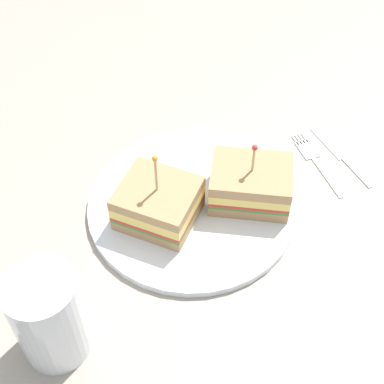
{
  "coord_description": "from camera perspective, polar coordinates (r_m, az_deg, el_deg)",
  "views": [
    {
      "loc": [
        45.83,
        2.3,
        56.17
      ],
      "look_at": [
        0.0,
        0.0,
        3.0
      ],
      "focal_mm": 52.94,
      "sensor_mm": 36.0,
      "label": 1
    }
  ],
  "objects": [
    {
      "name": "drink_glass",
      "position": [
        0.6,
        -14.1,
        -12.44
      ],
      "size": [
        7.17,
        7.17,
        11.58
      ],
      "color": "#B74C33",
      "rests_on": "ground_plane"
    },
    {
      "name": "knife",
      "position": [
        0.82,
        14.49,
        3.92
      ],
      "size": [
        11.8,
        7.25,
        0.35
      ],
      "color": "silver",
      "rests_on": "ground_plane"
    },
    {
      "name": "sandwich_half_front",
      "position": [
        0.68,
        -3.44,
        -1.13
      ],
      "size": [
        10.73,
        11.3,
        10.65
      ],
      "color": "tan",
      "rests_on": "plate"
    },
    {
      "name": "fork",
      "position": [
        0.8,
        12.08,
        3.47
      ],
      "size": [
        12.06,
        6.01,
        0.35
      ],
      "color": "silver",
      "rests_on": "ground_plane"
    },
    {
      "name": "sandwich_half_back",
      "position": [
        0.71,
        5.91,
        0.81
      ],
      "size": [
        8.16,
        10.41,
        9.26
      ],
      "color": "tan",
      "rests_on": "plate"
    },
    {
      "name": "plate",
      "position": [
        0.72,
        0.0,
        -1.3
      ],
      "size": [
        26.52,
        26.52,
        1.0
      ],
      "primitive_type": "cylinder",
      "color": "white",
      "rests_on": "ground_plane"
    },
    {
      "name": "ground_plane",
      "position": [
        0.73,
        0.0,
        -2.04
      ],
      "size": [
        103.01,
        103.01,
        2.0
      ],
      "primitive_type": "cube",
      "color": "#9E9384"
    }
  ]
}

